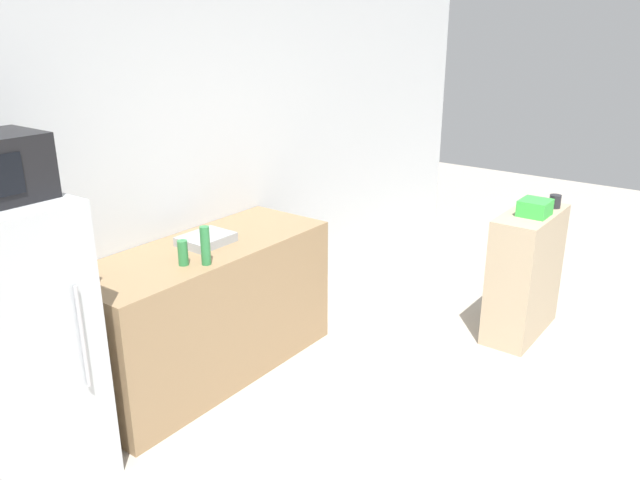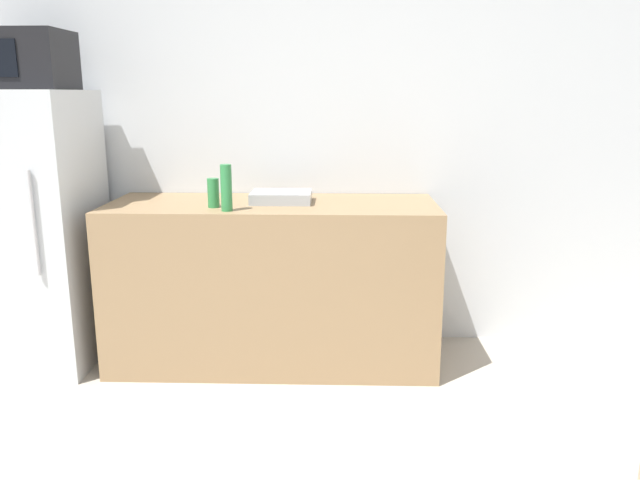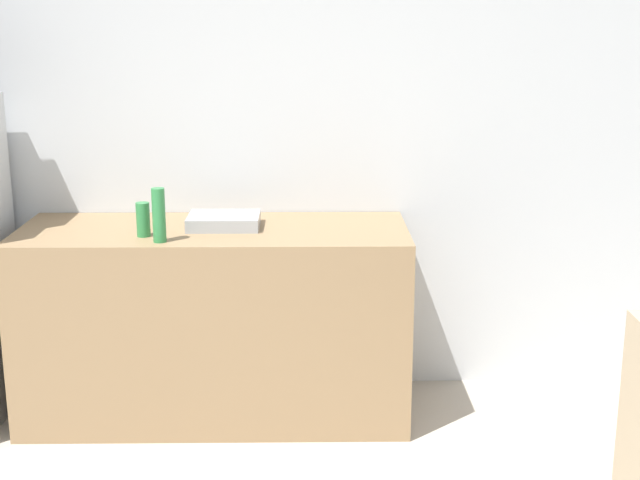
{
  "view_description": "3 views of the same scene",
  "coord_description": "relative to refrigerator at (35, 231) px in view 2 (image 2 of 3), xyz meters",
  "views": [
    {
      "loc": [
        -2.73,
        -0.27,
        2.33
      ],
      "look_at": [
        0.18,
        1.91,
        1.04
      ],
      "focal_mm": 35.0,
      "sensor_mm": 36.0,
      "label": 1
    },
    {
      "loc": [
        0.25,
        -0.77,
        1.52
      ],
      "look_at": [
        0.17,
        1.89,
        0.89
      ],
      "focal_mm": 35.0,
      "sensor_mm": 36.0,
      "label": 2
    },
    {
      "loc": [
        0.33,
        -1.42,
        1.91
      ],
      "look_at": [
        0.38,
        2.17,
        0.99
      ],
      "focal_mm": 50.0,
      "sensor_mm": 36.0,
      "label": 3
    }
  ],
  "objects": [
    {
      "name": "wall_back",
      "position": [
        1.45,
        0.43,
        0.53
      ],
      "size": [
        8.0,
        0.06,
        2.6
      ],
      "primitive_type": "cube",
      "color": "silver",
      "rests_on": "ground_plane"
    },
    {
      "name": "refrigerator",
      "position": [
        0.0,
        0.0,
        0.0
      ],
      "size": [
        0.62,
        0.69,
        1.54
      ],
      "color": "silver",
      "rests_on": "ground_plane"
    },
    {
      "name": "microwave",
      "position": [
        -0.0,
        -0.0,
        0.92
      ],
      "size": [
        0.53,
        0.37,
        0.31
      ],
      "color": "black",
      "rests_on": "refrigerator"
    },
    {
      "name": "counter",
      "position": [
        1.33,
        0.05,
        -0.31
      ],
      "size": [
        1.83,
        0.69,
        0.93
      ],
      "primitive_type": "cube",
      "color": "#937551",
      "rests_on": "ground_plane"
    },
    {
      "name": "sink_basin",
      "position": [
        1.38,
        0.07,
        0.19
      ],
      "size": [
        0.33,
        0.26,
        0.06
      ],
      "primitive_type": "cube",
      "color": "#9EA3A8",
      "rests_on": "counter"
    },
    {
      "name": "bottle_tall",
      "position": [
        1.12,
        -0.2,
        0.28
      ],
      "size": [
        0.06,
        0.06,
        0.24
      ],
      "primitive_type": "cylinder",
      "color": "#2D7F42",
      "rests_on": "counter"
    },
    {
      "name": "bottle_short",
      "position": [
        1.03,
        -0.1,
        0.23
      ],
      "size": [
        0.06,
        0.06,
        0.16
      ],
      "primitive_type": "cylinder",
      "color": "#2D7F42",
      "rests_on": "counter"
    }
  ]
}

